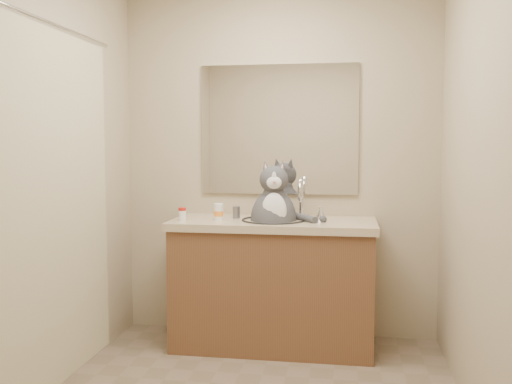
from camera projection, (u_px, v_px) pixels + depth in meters
room at (248, 175)px, 2.78m from camera, size 2.22×2.52×2.42m
vanity at (273, 281)px, 3.79m from camera, size 1.34×0.59×1.12m
mirror at (279, 130)px, 3.97m from camera, size 1.10×0.02×0.90m
shower_curtain at (59, 203)px, 3.05m from camera, size 0.02×1.30×1.93m
cat at (274, 215)px, 3.74m from camera, size 0.47×0.38×0.61m
pill_bottle_redcap at (182, 214)px, 3.72m from camera, size 0.07×0.07×0.09m
pill_bottle_orange at (219, 212)px, 3.75m from camera, size 0.07×0.07×0.11m
grey_canister at (236, 212)px, 3.84m from camera, size 0.06×0.06×0.08m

